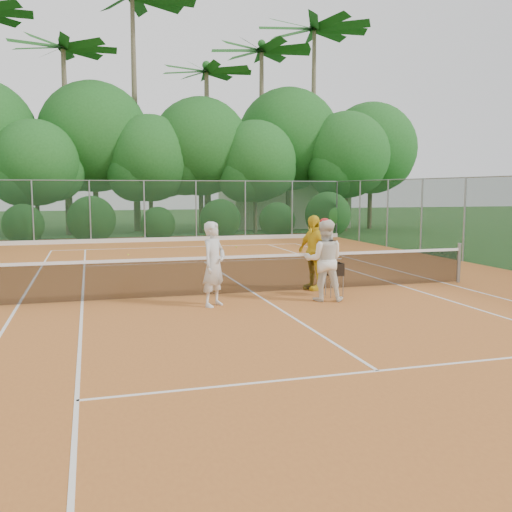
% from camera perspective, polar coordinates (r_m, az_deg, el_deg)
% --- Properties ---
extents(ground, '(120.00, 120.00, 0.00)m').
position_cam_1_polar(ground, '(14.27, -0.21, -3.81)').
color(ground, '#1F4518').
rests_on(ground, ground).
extents(clay_court, '(18.00, 36.00, 0.02)m').
position_cam_1_polar(clay_court, '(14.27, -0.21, -3.77)').
color(clay_court, '#B7682A').
rests_on(clay_court, ground).
extents(club_building, '(8.00, 5.00, 3.00)m').
position_cam_1_polar(club_building, '(39.65, 2.70, 5.10)').
color(club_building, beige).
rests_on(club_building, ground).
extents(tennis_net, '(11.97, 0.10, 1.10)m').
position_cam_1_polar(tennis_net, '(14.19, -0.21, -1.70)').
color(tennis_net, gray).
rests_on(tennis_net, clay_court).
extents(player_white, '(0.81, 0.80, 1.88)m').
position_cam_1_polar(player_white, '(12.59, -4.24, -0.82)').
color(player_white, silver).
rests_on(player_white, clay_court).
extents(player_center_grp, '(1.10, 0.97, 1.92)m').
position_cam_1_polar(player_center_grp, '(13.29, 6.84, -0.41)').
color(player_center_grp, white).
rests_on(player_center_grp, clay_court).
extents(player_yellow, '(0.79, 1.22, 1.93)m').
position_cam_1_polar(player_yellow, '(14.72, 5.77, 0.34)').
color(player_yellow, yellow).
rests_on(player_yellow, clay_court).
extents(ball_hopper, '(0.35, 0.35, 0.81)m').
position_cam_1_polar(ball_hopper, '(13.88, 7.86, -1.40)').
color(ball_hopper, gray).
rests_on(ball_hopper, clay_court).
extents(stray_ball_a, '(0.07, 0.07, 0.07)m').
position_cam_1_polar(stray_ball_a, '(22.89, -12.66, 0.14)').
color(stray_ball_a, '#E0EF37').
rests_on(stray_ball_a, clay_court).
extents(stray_ball_b, '(0.07, 0.07, 0.07)m').
position_cam_1_polar(stray_ball_b, '(25.93, -3.65, 1.04)').
color(stray_ball_b, yellow).
rests_on(stray_ball_b, clay_court).
extents(stray_ball_c, '(0.07, 0.07, 0.07)m').
position_cam_1_polar(stray_ball_c, '(25.37, -1.99, 0.93)').
color(stray_ball_c, '#B4D230').
rests_on(stray_ball_c, clay_court).
extents(court_markings, '(11.03, 23.83, 0.01)m').
position_cam_1_polar(court_markings, '(14.27, -0.21, -3.72)').
color(court_markings, white).
rests_on(court_markings, clay_court).
extents(fence_back, '(18.07, 0.07, 3.00)m').
position_cam_1_polar(fence_back, '(28.77, -8.54, 4.47)').
color(fence_back, '#19381E').
rests_on(fence_back, clay_court).
extents(tropical_treeline, '(32.10, 8.49, 15.03)m').
position_cam_1_polar(tropical_treeline, '(34.22, -7.43, 10.85)').
color(tropical_treeline, brown).
rests_on(tropical_treeline, ground).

